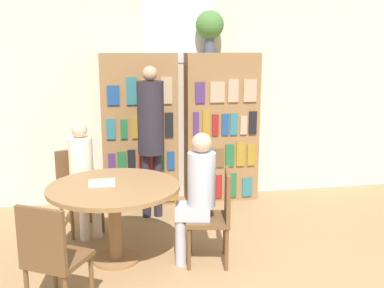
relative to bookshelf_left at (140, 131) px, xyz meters
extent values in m
cube|color=beige|center=(0.53, 0.19, 0.54)|extent=(6.40, 0.06, 3.00)
cube|color=white|center=(0.53, 0.16, 1.39)|extent=(0.90, 0.01, 1.10)
cube|color=olive|center=(0.00, 0.00, 0.00)|extent=(0.95, 0.32, 1.93)
cube|color=maroon|center=(-0.33, -0.17, -0.75)|extent=(0.10, 0.02, 0.31)
cube|color=#236638|center=(-0.17, -0.17, -0.74)|extent=(0.14, 0.02, 0.32)
cube|color=#236638|center=(0.01, -0.17, -0.73)|extent=(0.14, 0.02, 0.33)
cube|color=maroon|center=(0.18, -0.17, -0.75)|extent=(0.12, 0.02, 0.29)
cube|color=olive|center=(0.35, -0.17, -0.74)|extent=(0.15, 0.02, 0.32)
cube|color=#4C2D6B|center=(-0.37, -0.17, -0.36)|extent=(0.08, 0.02, 0.24)
cube|color=#236638|center=(-0.24, -0.17, -0.35)|extent=(0.11, 0.02, 0.26)
cube|color=black|center=(-0.12, -0.17, -0.34)|extent=(0.10, 0.02, 0.27)
cube|color=maroon|center=(0.01, -0.17, -0.33)|extent=(0.09, 0.02, 0.30)
cube|color=maroon|center=(0.12, -0.17, -0.33)|extent=(0.11, 0.02, 0.30)
cube|color=#236638|center=(0.24, -0.17, -0.36)|extent=(0.09, 0.02, 0.25)
cube|color=navy|center=(0.37, -0.17, -0.36)|extent=(0.09, 0.02, 0.23)
cube|color=#2D707A|center=(-0.36, -0.17, 0.07)|extent=(0.11, 0.02, 0.25)
cube|color=#236638|center=(-0.20, -0.17, 0.06)|extent=(0.08, 0.02, 0.24)
cube|color=olive|center=(-0.06, -0.17, 0.07)|extent=(0.08, 0.02, 0.27)
cube|color=tan|center=(0.07, -0.17, 0.07)|extent=(0.12, 0.02, 0.26)
cube|color=olive|center=(0.21, -0.17, 0.10)|extent=(0.12, 0.02, 0.32)
cube|color=black|center=(0.35, -0.17, 0.09)|extent=(0.10, 0.02, 0.31)
cube|color=navy|center=(-0.32, -0.17, 0.47)|extent=(0.15, 0.02, 0.23)
cube|color=#2D707A|center=(-0.10, -0.17, 0.52)|extent=(0.13, 0.02, 0.33)
cube|color=olive|center=(0.10, -0.17, 0.50)|extent=(0.16, 0.02, 0.29)
cube|color=tan|center=(0.33, -0.17, 0.52)|extent=(0.13, 0.02, 0.32)
cube|color=olive|center=(1.07, 0.00, 0.00)|extent=(0.95, 0.32, 1.93)
cube|color=brown|center=(0.74, -0.17, -0.75)|extent=(0.19, 0.02, 0.30)
cube|color=maroon|center=(0.97, -0.17, -0.74)|extent=(0.15, 0.02, 0.31)
cube|color=#236638|center=(1.18, -0.17, -0.74)|extent=(0.12, 0.02, 0.32)
cube|color=#2D707A|center=(1.39, -0.17, -0.77)|extent=(0.13, 0.02, 0.25)
cube|color=tan|center=(0.72, -0.17, -0.33)|extent=(0.11, 0.02, 0.30)
cube|color=#2D707A|center=(0.86, -0.17, -0.35)|extent=(0.12, 0.02, 0.26)
cube|color=brown|center=(1.00, -0.17, -0.36)|extent=(0.12, 0.02, 0.25)
cube|color=#236638|center=(1.14, -0.17, -0.33)|extent=(0.11, 0.02, 0.29)
cube|color=olive|center=(1.28, -0.17, -0.32)|extent=(0.11, 0.02, 0.32)
cube|color=olive|center=(1.43, -0.17, -0.34)|extent=(0.10, 0.02, 0.28)
cube|color=#4C2D6B|center=(0.69, -0.17, 0.09)|extent=(0.07, 0.02, 0.31)
cube|color=olive|center=(0.83, -0.17, 0.11)|extent=(0.09, 0.02, 0.33)
cube|color=maroon|center=(0.94, -0.17, 0.07)|extent=(0.08, 0.02, 0.27)
cube|color=navy|center=(1.07, -0.17, 0.07)|extent=(0.09, 0.02, 0.27)
cube|color=#2D707A|center=(1.19, -0.17, 0.08)|extent=(0.10, 0.02, 0.28)
cube|color=tan|center=(1.32, -0.17, 0.06)|extent=(0.09, 0.02, 0.24)
cube|color=black|center=(1.44, -0.17, 0.09)|extent=(0.10, 0.02, 0.29)
cube|color=#4C2D6B|center=(0.74, -0.17, 0.49)|extent=(0.12, 0.02, 0.26)
cube|color=tan|center=(0.97, -0.17, 0.49)|extent=(0.19, 0.02, 0.26)
cube|color=tan|center=(1.17, -0.17, 0.50)|extent=(0.14, 0.02, 0.29)
cube|color=tan|center=(1.39, -0.17, 0.50)|extent=(0.17, 0.02, 0.28)
cylinder|color=#475166|center=(0.90, 0.00, 1.07)|extent=(0.13, 0.13, 0.20)
sphere|color=#4C7F3D|center=(0.90, 0.00, 1.31)|extent=(0.35, 0.35, 0.35)
cylinder|color=olive|center=(-0.36, -1.59, -0.94)|extent=(0.44, 0.44, 0.03)
cylinder|color=olive|center=(-0.36, -1.59, -0.59)|extent=(0.12, 0.12, 0.68)
cylinder|color=olive|center=(-0.36, -1.59, -0.23)|extent=(1.22, 1.22, 0.04)
cube|color=brown|center=(-0.80, -2.34, -0.54)|extent=(0.55, 0.55, 0.04)
cube|color=brown|center=(-0.89, -2.50, -0.29)|extent=(0.36, 0.23, 0.45)
cylinder|color=brown|center=(-0.86, -2.11, -0.76)|extent=(0.04, 0.04, 0.40)
cylinder|color=brown|center=(-0.57, -2.28, -0.76)|extent=(0.04, 0.04, 0.40)
cube|color=brown|center=(-0.72, -0.79, -0.54)|extent=(0.53, 0.53, 0.04)
cube|color=brown|center=(-0.79, -0.63, -0.29)|extent=(0.38, 0.19, 0.45)
cylinder|color=brown|center=(-0.49, -0.88, -0.76)|extent=(0.04, 0.04, 0.40)
cylinder|color=brown|center=(-0.80, -1.02, -0.76)|extent=(0.04, 0.04, 0.40)
cylinder|color=brown|center=(-0.63, -0.57, -0.76)|extent=(0.04, 0.04, 0.40)
cylinder|color=brown|center=(-0.94, -0.71, -0.76)|extent=(0.04, 0.04, 0.40)
cube|color=brown|center=(0.49, -1.77, -0.54)|extent=(0.48, 0.48, 0.04)
cube|color=brown|center=(0.66, -1.81, -0.29)|extent=(0.12, 0.40, 0.45)
cylinder|color=brown|center=(0.28, -1.90, -0.76)|extent=(0.04, 0.04, 0.40)
cylinder|color=brown|center=(0.36, -1.57, -0.76)|extent=(0.04, 0.04, 0.40)
cylinder|color=brown|center=(0.62, -1.98, -0.76)|extent=(0.04, 0.04, 0.40)
cylinder|color=brown|center=(0.69, -1.64, -0.76)|extent=(0.04, 0.04, 0.40)
cube|color=silver|center=(-0.66, -0.92, -0.46)|extent=(0.36, 0.40, 0.12)
cylinder|color=silver|center=(-0.69, -0.85, -0.15)|extent=(0.25, 0.25, 0.50)
sphere|color=#DBB293|center=(-0.69, -0.85, 0.19)|extent=(0.16, 0.16, 0.16)
cylinder|color=silver|center=(-0.55, -1.00, -0.74)|extent=(0.10, 0.10, 0.44)
cylinder|color=silver|center=(-0.68, -1.05, -0.74)|extent=(0.10, 0.10, 0.44)
cube|color=#B2B7C6|center=(0.35, -1.74, -0.46)|extent=(0.37, 0.32, 0.12)
cylinder|color=#B2B7C6|center=(0.43, -1.76, -0.15)|extent=(0.26, 0.26, 0.50)
sphere|color=tan|center=(0.43, -1.76, 0.20)|extent=(0.18, 0.18, 0.18)
cylinder|color=#B2B7C6|center=(0.23, -1.79, -0.74)|extent=(0.10, 0.10, 0.44)
cylinder|color=#B2B7C6|center=(0.26, -1.65, -0.74)|extent=(0.10, 0.10, 0.44)
cylinder|color=#28232D|center=(0.02, -0.51, -0.57)|extent=(0.10, 0.10, 0.78)
cylinder|color=#28232D|center=(0.16, -0.51, -0.57)|extent=(0.10, 0.10, 0.78)
cylinder|color=#28232D|center=(0.09, -0.51, 0.24)|extent=(0.31, 0.31, 0.84)
sphere|color=tan|center=(0.09, -0.51, 0.75)|extent=(0.17, 0.17, 0.17)
cylinder|color=#28232D|center=(0.19, -0.23, 0.45)|extent=(0.07, 0.30, 0.07)
cube|color=silver|center=(-0.47, -1.54, -0.20)|extent=(0.24, 0.18, 0.03)
camera|label=1|loc=(-0.39, -5.62, 1.03)|focal=42.00mm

